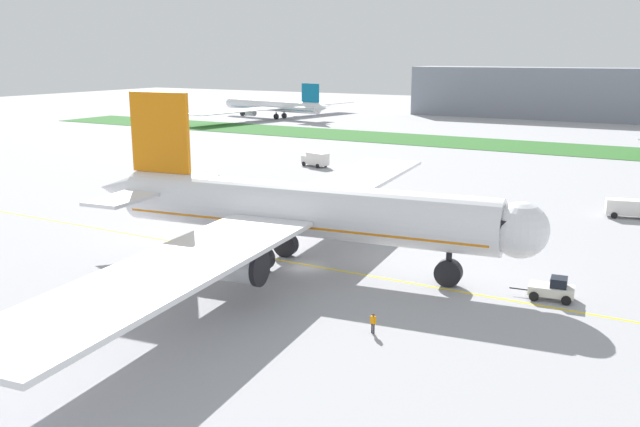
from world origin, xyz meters
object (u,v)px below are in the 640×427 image
parked_airliner_far_left (275,106)px  ground_crew_wingwalker_port (373,321)px  service_truck_baggage_loader (627,208)px  pushback_tug (553,289)px  ground_crew_marshaller_front (110,274)px  service_truck_fuel_bowser (316,159)px  airliner_foreground (296,210)px

parked_airliner_far_left → ground_crew_wingwalker_port: bearing=-54.2°
service_truck_baggage_loader → pushback_tug: bearing=-93.3°
ground_crew_marshaller_front → service_truck_fuel_bowser: bearing=104.3°
ground_crew_wingwalker_port → service_truck_fuel_bowser: 86.52m
service_truck_fuel_bowser → parked_airliner_far_left: (-67.06, 86.58, 2.79)m
ground_crew_wingwalker_port → parked_airliner_far_left: size_ratio=0.02×
airliner_foreground → pushback_tug: size_ratio=13.70×
pushback_tug → service_truck_baggage_loader: bearing=86.7°
pushback_tug → service_truck_baggage_loader: 39.61m
ground_crew_marshaller_front → service_truck_fuel_bowser: size_ratio=0.25×
ground_crew_marshaller_front → parked_airliner_far_left: size_ratio=0.02×
service_truck_baggage_loader → parked_airliner_far_left: 164.77m
airliner_foreground → pushback_tug: bearing=6.9°
ground_crew_wingwalker_port → parked_airliner_far_left: parked_airliner_far_left is taller
pushback_tug → service_truck_baggage_loader: service_truck_baggage_loader is taller
airliner_foreground → service_truck_baggage_loader: bearing=56.0°
ground_crew_wingwalker_port → parked_airliner_far_left: 195.91m
ground_crew_wingwalker_port → service_truck_baggage_loader: 56.98m
ground_crew_wingwalker_port → service_truck_fuel_bowser: size_ratio=0.27×
ground_crew_marshaller_front → airliner_foreground: bearing=47.2°
pushback_tug → service_truck_fuel_bowser: service_truck_fuel_bowser is taller
pushback_tug → parked_airliner_far_left: size_ratio=0.08×
airliner_foreground → pushback_tug: airliner_foreground is taller
ground_crew_marshaller_front → service_truck_fuel_bowser: 76.50m
airliner_foreground → pushback_tug: (26.57, 3.24, -5.26)m
service_truck_baggage_loader → service_truck_fuel_bowser: size_ratio=0.96×
service_truck_fuel_bowser → ground_crew_wingwalker_port: bearing=-56.7°
airliner_foreground → ground_crew_marshaller_front: size_ratio=51.25×
service_truck_baggage_loader → ground_crew_marshaller_front: bearing=-126.4°
ground_crew_marshaller_front → parked_airliner_far_left: 182.27m
airliner_foreground → ground_crew_marshaller_front: (-13.29, -14.34, -5.30)m
ground_crew_wingwalker_port → service_truck_baggage_loader: (13.60, 55.34, 0.36)m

